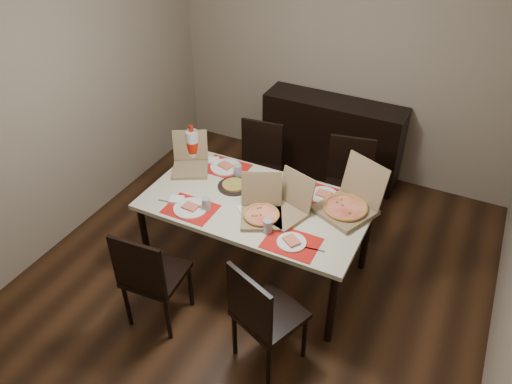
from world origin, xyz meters
TOP-DOWN VIEW (x-y plane):
  - ground at (0.00, 0.00)m, footprint 3.80×4.00m
  - room_walls at (0.00, 0.43)m, footprint 3.84×4.02m
  - sideboard at (0.00, 1.78)m, footprint 1.50×0.40m
  - dining_table at (-0.06, 0.03)m, footprint 1.80×1.00m
  - chair_near_left at (-0.50, -0.84)m, footprint 0.45×0.45m
  - chair_near_right at (0.41, -0.80)m, footprint 0.55×0.55m
  - chair_far_left at (-0.45, 0.87)m, footprint 0.47×0.47m
  - chair_far_right at (0.44, 0.97)m, footprint 0.50×0.50m
  - setting_near_left at (-0.47, -0.27)m, footprint 0.50×0.30m
  - setting_near_right at (0.34, -0.28)m, footprint 0.50×0.30m
  - setting_far_left at (-0.50, 0.35)m, footprint 0.43×0.30m
  - setting_far_right at (0.37, 0.35)m, footprint 0.44×0.30m
  - napkin_loose at (-0.09, -0.09)m, footprint 0.16×0.16m
  - pizza_box_center at (0.07, -0.12)m, footprint 0.44×0.45m
  - pizza_box_right at (0.65, 0.25)m, footprint 0.54×0.56m
  - pizza_box_left at (-0.80, 0.22)m, footprint 0.43×0.44m
  - pizza_box_extra at (0.22, 0.00)m, footprint 0.41×0.43m
  - faina_plate at (-0.32, 0.14)m, footprint 0.28×0.28m
  - dip_bowl at (0.04, 0.23)m, footprint 0.13×0.13m
  - soda_bottle at (-0.85, 0.35)m, footprint 0.12×0.12m

SIDE VIEW (x-z plane):
  - ground at x=0.00m, z-range -0.02..0.00m
  - sideboard at x=0.00m, z-range 0.00..0.90m
  - chair_near_left at x=-0.50m, z-range 0.05..0.98m
  - chair_near_right at x=0.41m, z-range 0.05..0.98m
  - chair_far_left at x=-0.45m, z-range 0.05..0.98m
  - chair_far_right at x=0.44m, z-range 0.05..0.98m
  - dining_table at x=-0.06m, z-range 0.31..1.06m
  - napkin_loose at x=-0.09m, z-range 0.75..0.77m
  - faina_plate at x=-0.32m, z-range 0.75..0.78m
  - dip_bowl at x=0.04m, z-range 0.75..0.78m
  - setting_near_left at x=-0.47m, z-range 0.72..0.83m
  - setting_far_left at x=-0.50m, z-range 0.72..0.83m
  - setting_far_right at x=0.37m, z-range 0.72..0.83m
  - setting_near_right at x=0.34m, z-range 0.72..0.83m
  - pizza_box_center at x=0.07m, z-range 0.64..0.96m
  - pizza_box_left at x=-0.80m, z-range 0.65..0.96m
  - pizza_box_extra at x=0.22m, z-range 0.65..0.97m
  - pizza_box_right at x=0.65m, z-range 0.61..1.01m
  - soda_bottle at x=-0.85m, z-range 0.72..1.07m
  - room_walls at x=0.00m, z-range 0.42..3.04m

